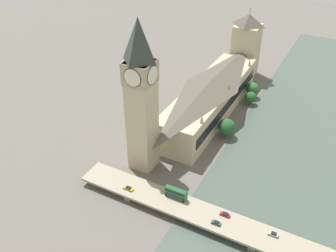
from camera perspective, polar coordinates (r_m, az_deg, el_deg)
The scene contains 14 objects.
ground_plane at distance 224.16m, azimuth 9.00°, elevation -0.12°, with size 600.00×600.00×0.00m, color #605E56.
river_water at distance 217.65m, azimuth 18.80°, elevation -2.83°, with size 67.38×360.00×0.30m, color #47564C.
parliament_hall at distance 228.40m, azimuth 6.51°, elevation 4.38°, with size 23.94×102.03×24.47m.
clock_tower at distance 170.98m, azimuth -4.13°, elevation 4.72°, with size 12.91×12.91×76.68m.
victoria_tower at distance 278.77m, azimuth 11.79°, elevation 11.89°, with size 17.18×17.18×49.39m.
road_bridge at distance 160.28m, azimuth 13.29°, elevation -15.93°, with size 166.76×13.62×4.42m.
double_decker_bus_rear at distance 167.68m, azimuth 1.22°, elevation -10.17°, with size 10.37×2.47×5.03m.
car_northbound_lead at distance 163.48m, azimuth 8.69°, elevation -13.17°, with size 4.29×1.82×1.38m.
car_northbound_mid at distance 159.84m, azimuth 7.35°, elevation -14.42°, with size 4.03×1.79×1.33m.
car_northbound_tail at distance 173.79m, azimuth -6.08°, elevation -9.43°, with size 4.77×1.88×1.32m.
car_southbound_lead at distance 160.36m, azimuth 15.76°, elevation -15.58°, with size 4.09×1.83×1.32m.
tree_embankment_near at distance 211.84m, azimuth 8.91°, elevation -0.15°, with size 9.72×9.72×11.56m.
tree_embankment_mid at distance 254.56m, azimuth 12.72°, elevation 5.58°, with size 8.37×8.37×10.84m.
tree_embankment_far at distance 246.74m, azimuth 12.48°, elevation 4.30°, with size 7.25×7.25×8.91m.
Camera 1 is at (-55.63, 178.53, 123.61)m, focal length 40.00 mm.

